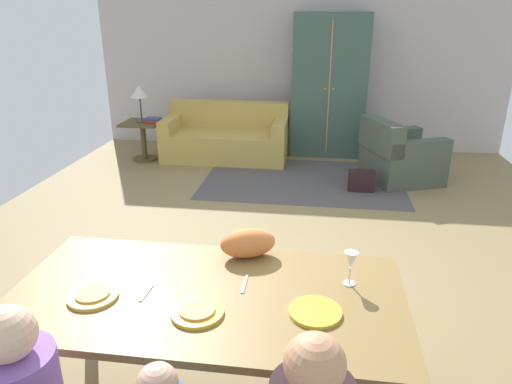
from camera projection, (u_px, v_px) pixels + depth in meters
ground_plane at (276, 235)px, 4.68m from camera, size 6.44×6.69×0.02m
back_wall at (298, 63)px, 7.33m from camera, size 6.44×0.10×2.70m
dining_table at (207, 303)px, 2.36m from camera, size 1.99×1.00×0.76m
plate_near_man at (93, 296)px, 2.29m from camera, size 0.25×0.25×0.02m
pizza_near_man at (93, 293)px, 2.29m from camera, size 0.17×0.17×0.01m
plate_near_child at (197, 312)px, 2.17m from camera, size 0.25×0.25×0.02m
pizza_near_child at (197, 309)px, 2.16m from camera, size 0.17×0.17×0.01m
plate_near_woman at (315, 312)px, 2.17m from camera, size 0.25×0.25×0.02m
wine_glass at (351, 261)px, 2.36m from camera, size 0.07×0.07×0.19m
fork at (146, 293)px, 2.33m from camera, size 0.03×0.15×0.01m
knife at (245, 284)px, 2.40m from camera, size 0.02×0.17×0.01m
cat at (248, 243)px, 2.65m from camera, size 0.36×0.26×0.17m
area_rug at (303, 180)px, 6.18m from camera, size 2.60×1.80×0.01m
couch at (226, 139)px, 7.03m from camera, size 1.83×0.86×0.82m
armchair at (399, 157)px, 6.08m from camera, size 1.12×1.11×0.82m
armoire at (329, 86)px, 7.01m from camera, size 1.10×0.59×2.10m
side_table at (143, 135)px, 6.92m from camera, size 0.56×0.56×0.58m
table_lamp at (139, 93)px, 6.69m from camera, size 0.26×0.26×0.54m
book_lower at (153, 122)px, 6.77m from camera, size 0.22×0.16×0.03m
book_upper at (153, 119)px, 6.86m from camera, size 0.22×0.16×0.03m
handbag at (361, 181)px, 5.77m from camera, size 0.32×0.16×0.26m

